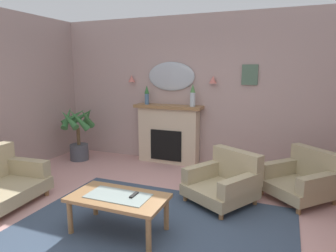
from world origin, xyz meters
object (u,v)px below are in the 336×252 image
Objects in this scene: coffee_table at (118,201)px; armchair_beside_couch at (225,181)px; mantel_vase_left at (147,94)px; wall_sconce_right at (213,80)px; framed_picture at (250,75)px; tv_remote at (134,195)px; wall_mirror at (171,76)px; potted_plant_tall_palm at (78,131)px; fireplace at (168,135)px; wall_sconce_left at (132,79)px; mantel_vase_centre at (193,95)px; armchair_in_corner at (303,178)px.

armchair_beside_couch reaches higher than coffee_table.
wall_sconce_right is at bearing 5.27° from mantel_vase_left.
tv_remote is at bearing -107.85° from framed_picture.
wall_sconce_right is at bearing -3.37° from wall_mirror.
mantel_vase_left is at bearing 108.77° from coffee_table.
wall_sconce_right reaches higher than tv_remote.
wall_mirror is at bearing 20.41° from potted_plant_tall_palm.
wall_sconce_right is (0.85, 0.09, 1.09)m from fireplace.
wall_sconce_left is 3.03m from armchair_beside_couch.
mantel_vase_left is 2.95m from coffee_table.
wall_sconce_right is (1.70, 0.00, 0.00)m from wall_sconce_left.
wall_sconce_left is 2.35m from framed_picture.
armchair_beside_couch is at bearing -33.57° from wall_sconce_left.
fireplace is 8.50× the size of tv_remote.
armchair_beside_couch is at bearing -56.59° from mantel_vase_centre.
fireplace is 1.38m from wall_sconce_right.
framed_picture reaches higher than mantel_vase_centre.
wall_sconce_left is 0.39× the size of framed_picture.
coffee_table is (1.30, -2.76, -1.28)m from wall_sconce_left.
wall_sconce_right reaches higher than armchair_beside_couch.
wall_mirror is at bearing 90.00° from fireplace.
framed_picture is 0.32× the size of armchair_beside_couch.
coffee_table is at bearing -80.96° from wall_mirror.
potted_plant_tall_palm is (-1.78, -0.52, 0.03)m from fireplace.
potted_plant_tall_palm is at bearing 138.95° from tv_remote.
fireplace is 2.60m from armchair_in_corner.
armchair_beside_couch is (0.80, 1.19, -0.15)m from tv_remote.
tv_remote is (-0.24, -2.69, -1.21)m from wall_sconce_right.
framed_picture is at bearing 10.20° from mantel_vase_centre.
tv_remote is at bearing -95.02° from wall_sconce_right.
mantel_vase_centre is 3.01× the size of wall_sconce_right.
armchair_beside_couch is 0.99× the size of potted_plant_tall_palm.
fireplace is at bearing 3.60° from mantel_vase_left.
fireplace is at bearing 176.76° from mantel_vase_centre.
potted_plant_tall_palm is at bearing -163.70° from fireplace.
framed_picture is 0.31× the size of armchair_in_corner.
coffee_table is (-0.05, -2.64, -0.98)m from mantel_vase_centre.
fireplace is at bearing 99.51° from coffee_table.
wall_mirror reaches higher than armchair_beside_couch.
fireplace is 2.01m from armchair_beside_couch.
mantel_vase_centre is at bearing -18.78° from wall_mirror.
wall_sconce_right is 2.10m from armchair_beside_couch.
armchair_in_corner is (1.58, -0.98, -1.35)m from wall_sconce_right.
wall_mirror is 2.20m from potted_plant_tall_palm.
fireplace is 3.65× the size of mantel_vase_left.
armchair_in_corner is at bearing -16.66° from wall_sconce_left.
framed_picture reaches higher than armchair_in_corner.
coffee_table is (-1.05, -2.82, -1.37)m from framed_picture.
fireplace is 2.71m from coffee_table.
coffee_table is at bearing -110.50° from framed_picture.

